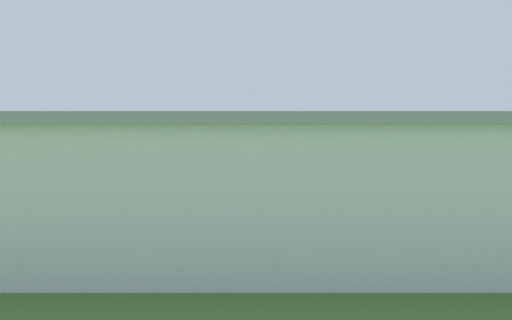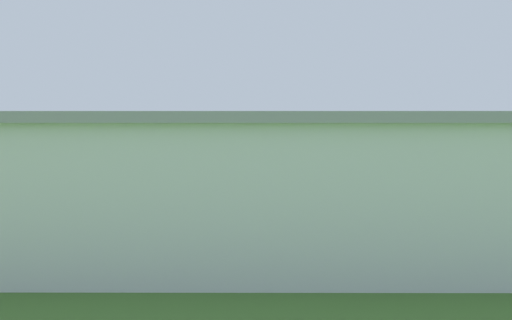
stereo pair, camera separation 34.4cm
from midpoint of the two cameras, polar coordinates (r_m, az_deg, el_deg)
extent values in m
plane|color=#3D6628|center=(70.37, 1.06, -1.37)|extent=(400.00, 400.00, 0.00)
cube|color=silver|center=(29.25, 6.98, -2.30)|extent=(33.51, 12.08, 5.05)
cube|color=gray|center=(29.13, 7.01, 3.00)|extent=(34.13, 12.70, 0.35)
cube|color=#384251|center=(34.64, 5.95, -2.25)|extent=(10.00, 0.58, 4.14)
cylinder|color=yellow|center=(72.16, -1.55, 0.83)|extent=(5.90, 5.33, 1.92)
cone|color=black|center=(74.60, -3.69, 0.58)|extent=(1.14, 1.15, 0.91)
cube|color=yellow|center=(72.67, -2.01, 0.64)|extent=(6.92, 7.73, 0.26)
cube|color=yellow|center=(73.00, -2.35, 1.78)|extent=(6.92, 7.73, 0.26)
cube|color=yellow|center=(70.28, 0.26, 1.94)|extent=(1.00, 0.88, 1.41)
cube|color=yellow|center=(70.23, 0.33, 1.05)|extent=(2.38, 2.56, 0.18)
cylinder|color=black|center=(73.27, -1.37, -0.24)|extent=(0.58, 0.52, 0.64)
cylinder|color=black|center=(71.83, -2.35, -0.30)|extent=(0.58, 0.52, 0.64)
cylinder|color=#332D28|center=(75.05, -0.72, 1.26)|extent=(0.24, 0.22, 1.50)
cylinder|color=#332D28|center=(70.66, -3.73, 1.16)|extent=(0.24, 0.22, 1.50)
cylinder|color=black|center=(46.07, -16.11, -3.28)|extent=(0.34, 0.67, 0.64)
cylinder|color=orange|center=(48.21, -1.37, -2.78)|extent=(0.45, 0.45, 0.84)
cylinder|color=#3F3F47|center=(48.15, -1.37, -1.93)|extent=(0.54, 0.54, 0.60)
sphere|color=brown|center=(48.11, -1.37, -1.44)|extent=(0.23, 0.23, 0.23)
cylinder|color=navy|center=(47.78, -8.40, -2.84)|extent=(0.45, 0.45, 0.89)
cylinder|color=#72338C|center=(47.72, -8.40, -1.93)|extent=(0.54, 0.54, 0.63)
sphere|color=#D8AD84|center=(47.68, -8.41, -1.41)|extent=(0.24, 0.24, 0.24)
cylinder|color=beige|center=(50.53, 17.19, -2.65)|extent=(0.43, 0.43, 0.84)
cylinder|color=orange|center=(50.47, 17.21, -1.84)|extent=(0.51, 0.51, 0.60)
sphere|color=#9E704C|center=(50.44, 17.21, -1.37)|extent=(0.23, 0.23, 0.23)
camera|label=1|loc=(0.17, -89.83, 0.01)|focal=56.25mm
camera|label=2|loc=(0.17, 90.17, -0.01)|focal=56.25mm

